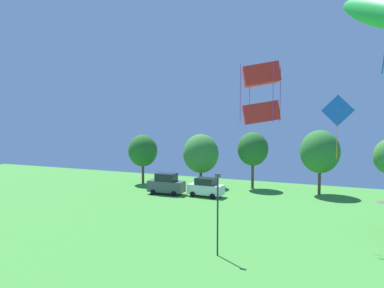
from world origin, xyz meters
name	(u,v)px	position (x,y,z in m)	size (l,w,h in m)	color
kite_flying_2	(261,94)	(3.20, 16.49, 10.58)	(1.68, 1.62, 2.26)	red
kite_flying_7	(338,113)	(4.53, 34.61, 9.97)	(2.45, 0.48, 4.91)	blue
parked_car_leftmost	(166,184)	(-16.07, 45.62, 1.27)	(4.57, 2.16, 2.61)	#4C5156
parked_car_second_from_left	(206,187)	(-11.05, 46.23, 1.12)	(4.30, 2.24, 2.25)	silver
light_post_1	(218,209)	(-2.63, 27.68, 3.27)	(0.36, 0.20, 5.76)	#2D2D33
treeline_tree_0	(143,151)	(-22.80, 51.28, 4.69)	(4.12, 4.12, 6.97)	brown
treeline_tree_1	(201,154)	(-14.32, 52.44, 4.51)	(4.84, 4.84, 7.18)	brown
treeline_tree_2	(253,149)	(-7.41, 53.74, 5.26)	(4.05, 4.05, 7.51)	brown
treeline_tree_3	(320,152)	(1.19, 53.12, 5.28)	(4.79, 4.79, 7.93)	brown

